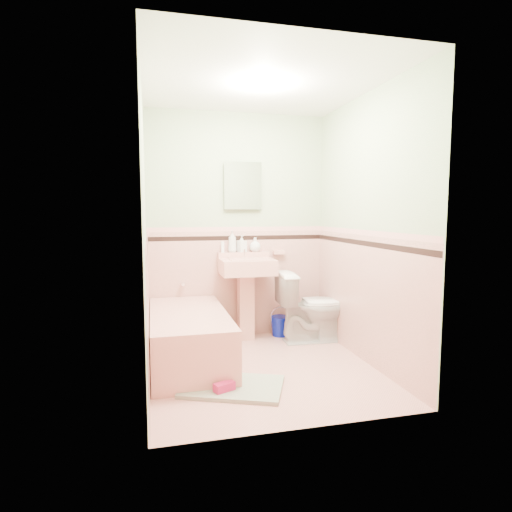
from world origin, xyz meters
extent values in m
plane|color=#DD9D90|center=(0.00, 0.00, 0.00)|extent=(2.20, 2.20, 0.00)
plane|color=white|center=(0.00, 0.00, 2.50)|extent=(2.20, 2.20, 0.00)
plane|color=beige|center=(0.00, 1.10, 1.25)|extent=(2.50, 0.00, 2.50)
plane|color=beige|center=(0.00, -1.10, 1.25)|extent=(2.50, 0.00, 2.50)
plane|color=beige|center=(-1.00, 0.00, 1.25)|extent=(0.00, 2.50, 2.50)
plane|color=beige|center=(1.00, 0.00, 1.25)|extent=(0.00, 2.50, 2.50)
plane|color=#DFA296|center=(0.00, 1.09, 0.60)|extent=(2.00, 0.00, 2.00)
plane|color=#DFA296|center=(0.00, -1.09, 0.60)|extent=(2.00, 0.00, 2.00)
plane|color=#DFA296|center=(-0.99, 0.00, 0.60)|extent=(0.00, 2.20, 2.20)
plane|color=#DFA296|center=(0.99, 0.00, 0.60)|extent=(0.00, 2.20, 2.20)
plane|color=black|center=(0.00, 1.08, 1.12)|extent=(2.00, 0.00, 2.00)
plane|color=black|center=(0.00, -1.08, 1.12)|extent=(2.00, 0.00, 2.00)
plane|color=black|center=(-0.98, 0.00, 1.12)|extent=(0.00, 2.20, 2.20)
plane|color=black|center=(0.98, 0.00, 1.12)|extent=(0.00, 2.20, 2.20)
plane|color=#DD9992|center=(0.00, 1.08, 1.22)|extent=(2.00, 0.00, 2.00)
plane|color=#DD9992|center=(0.00, -1.08, 1.22)|extent=(2.00, 0.00, 2.00)
plane|color=#DD9992|center=(-0.98, 0.00, 1.22)|extent=(0.00, 2.20, 2.20)
plane|color=#DD9992|center=(0.98, 0.00, 1.22)|extent=(0.00, 2.20, 2.20)
cube|color=#D89487|center=(-0.63, 0.33, 0.23)|extent=(0.70, 1.50, 0.45)
cylinder|color=silver|center=(-0.63, 1.05, 0.63)|extent=(0.04, 0.12, 0.04)
cylinder|color=silver|center=(0.05, 1.00, 0.95)|extent=(0.02, 0.02, 0.10)
cube|color=white|center=(0.05, 1.07, 1.70)|extent=(0.36, 0.04, 0.45)
cube|color=#D89487|center=(0.47, 1.06, 0.95)|extent=(0.13, 0.08, 0.04)
imported|color=#B2B2B2|center=(-0.08, 1.04, 1.08)|extent=(0.10, 0.10, 0.24)
imported|color=#B2B2B2|center=(0.03, 1.04, 1.06)|extent=(0.11, 0.11, 0.19)
imported|color=#B2B2B2|center=(0.18, 1.04, 1.05)|extent=(0.17, 0.17, 0.16)
cylinder|color=white|center=(-0.19, 1.04, 1.03)|extent=(0.04, 0.04, 0.12)
imported|color=white|center=(0.74, 0.67, 0.39)|extent=(0.77, 0.46, 0.77)
cube|color=gray|center=(-0.35, -0.36, 0.02)|extent=(0.93, 0.79, 0.03)
cube|color=#BF1E59|center=(-0.43, -0.46, 0.06)|extent=(0.18, 0.13, 0.07)
camera|label=1|loc=(-0.95, -3.59, 1.41)|focal=29.75mm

